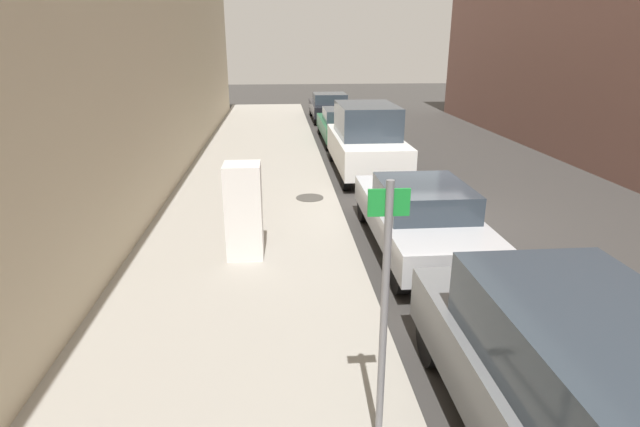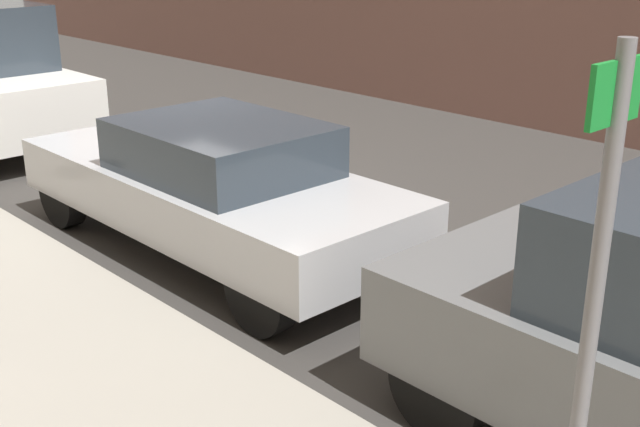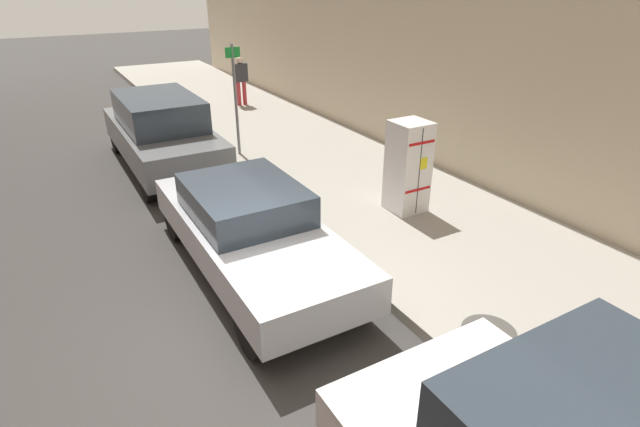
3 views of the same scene
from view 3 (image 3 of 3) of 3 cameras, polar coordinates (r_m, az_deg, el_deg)
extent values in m
plane|color=#383533|center=(6.85, -7.13, -13.67)|extent=(80.00, 80.00, 0.00)
cube|color=#9E998E|center=(8.79, 17.50, -4.45)|extent=(4.32, 44.00, 0.16)
cube|color=white|center=(9.59, 10.01, 5.28)|extent=(0.65, 0.66, 1.75)
cube|color=black|center=(9.36, 11.29, 4.64)|extent=(0.01, 0.01, 1.66)
cube|color=yellow|center=(9.35, 11.77, 5.62)|extent=(0.16, 0.01, 0.22)
cube|color=red|center=(9.18, 11.60, 7.89)|extent=(0.59, 0.01, 0.05)
cube|color=red|center=(9.49, 11.12, 2.67)|extent=(0.59, 0.01, 0.05)
cylinder|color=#47443F|center=(6.95, 18.74, -12.64)|extent=(0.70, 0.70, 0.02)
cylinder|color=slate|center=(12.67, -9.60, 12.56)|extent=(0.07, 0.07, 2.69)
cube|color=#198C33|center=(12.44, -9.96, 17.68)|extent=(0.36, 0.02, 0.24)
cylinder|color=#B73338|center=(18.07, -8.62, 13.47)|extent=(0.14, 0.14, 0.81)
cylinder|color=#B73338|center=(18.00, -9.26, 13.37)|extent=(0.14, 0.14, 0.81)
cube|color=#333338|center=(17.90, -9.10, 15.63)|extent=(0.47, 0.22, 0.61)
sphere|color=beige|center=(17.83, -9.20, 16.93)|extent=(0.22, 0.22, 0.22)
cube|color=slate|center=(12.75, -17.52, 8.08)|extent=(1.88, 4.90, 0.70)
cube|color=#2D3842|center=(12.57, -17.94, 11.11)|extent=(1.66, 2.69, 0.70)
cylinder|color=black|center=(11.37, -11.10, 4.85)|extent=(0.22, 0.73, 0.73)
cylinder|color=black|center=(11.01, -19.06, 3.17)|extent=(0.22, 0.73, 0.73)
cylinder|color=black|center=(14.73, -15.99, 9.16)|extent=(0.22, 0.73, 0.73)
cylinder|color=black|center=(14.46, -22.23, 7.92)|extent=(0.22, 0.73, 0.73)
cube|color=silver|center=(7.84, -7.74, -2.55)|extent=(1.80, 4.76, 0.55)
cube|color=#2D3842|center=(7.81, -8.65, 1.57)|extent=(1.58, 2.00, 0.50)
cylinder|color=black|center=(6.96, 4.07, -9.04)|extent=(0.22, 0.74, 0.74)
cylinder|color=black|center=(6.38, -7.82, -12.92)|extent=(0.22, 0.74, 0.74)
cylinder|color=black|center=(9.69, -7.50, 1.39)|extent=(0.22, 0.74, 0.74)
cylinder|color=black|center=(9.28, -16.26, -0.61)|extent=(0.22, 0.74, 0.74)
cylinder|color=black|center=(5.61, 20.63, -21.64)|extent=(0.22, 0.69, 0.69)
camera|label=1|loc=(16.34, -12.44, 23.84)|focal=28.00mm
camera|label=2|loc=(14.76, -1.37, 21.48)|focal=45.00mm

